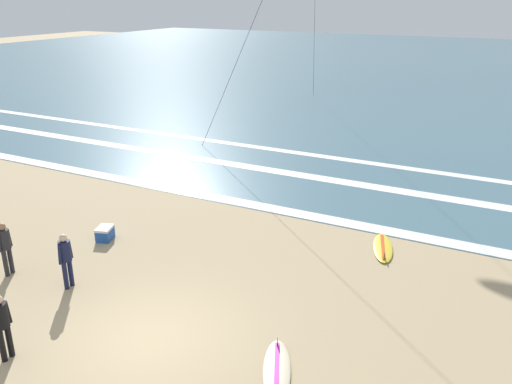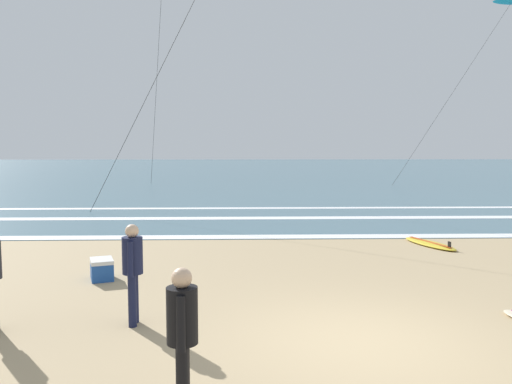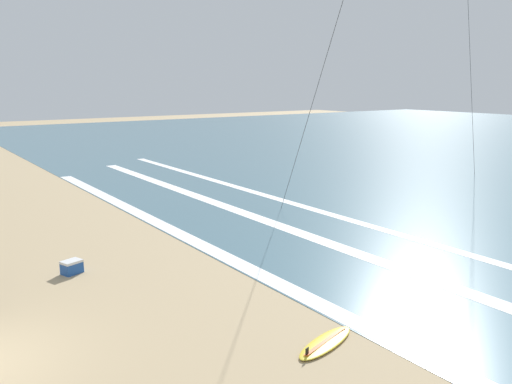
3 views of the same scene
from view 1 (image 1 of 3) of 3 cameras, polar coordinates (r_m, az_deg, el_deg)
ground_plane at (r=13.30m, az=-11.23°, el=-15.04°), size 160.00×160.00×0.00m
ocean_surface at (r=62.32m, az=21.28°, el=12.04°), size 140.00×90.00×0.01m
wave_foam_shoreline at (r=19.20m, az=9.64°, el=-3.26°), size 50.60×0.68×0.01m
wave_foam_mid_break at (r=23.99m, az=4.48°, el=1.84°), size 49.17×0.73×0.01m
wave_foam_outer_break at (r=26.58m, az=8.77°, el=3.52°), size 54.88×0.56×0.01m
surfer_foreground_main at (r=13.14m, az=-25.41°, el=-12.31°), size 0.32×0.51×1.60m
surfer_background_far at (r=16.81m, az=-25.12°, el=-5.03°), size 0.32×0.52×1.60m
surfer_mid_group at (r=15.47m, az=-19.57°, el=-6.42°), size 0.32×0.51×1.60m
surfboard_left_pile at (r=17.55m, az=13.32°, el=-5.78°), size 1.20×2.18×0.25m
surfboard_foreground_flat at (r=12.11m, az=2.21°, el=-18.37°), size 1.42×2.16×0.25m
cooler_box at (r=18.33m, az=-15.75°, el=-4.25°), size 0.63×0.73×0.44m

